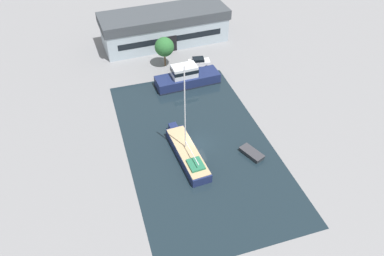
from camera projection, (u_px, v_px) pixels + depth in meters
ground_plane at (198, 145)px, 56.02m from camera, size 440.00×440.00×0.00m
water_canal at (198, 145)px, 56.02m from camera, size 21.07×37.44×0.01m
warehouse_building at (164, 27)px, 78.37m from camera, size 26.85×10.31×6.84m
quay_tree_near_building at (164, 47)px, 70.58m from camera, size 3.68×3.68×5.91m
parked_car at (199, 62)px, 72.65m from camera, size 4.36×2.44×1.68m
sailboat_moored at (187, 153)px, 53.57m from camera, size 3.62×12.51×14.78m
motor_cruiser at (187, 78)px, 67.40m from camera, size 11.84×4.37×3.89m
small_dinghy at (252, 153)px, 54.15m from camera, size 2.94×4.06×0.66m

